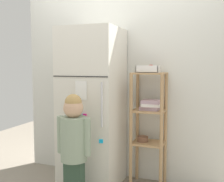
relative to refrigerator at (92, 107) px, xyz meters
The scene contains 5 objects.
kitchen_wall_back 0.47m from the refrigerator, 57.05° to the left, with size 2.46×0.03×2.24m, color silver.
refrigerator is the anchor object (origin of this frame).
child_standing 0.56m from the refrigerator, 85.99° to the right, with size 0.35×0.26×1.07m.
pantry_shelf_unit 0.63m from the refrigerator, 13.69° to the left, with size 0.36×0.31×1.26m.
fruit_bin 0.75m from the refrigerator, 13.37° to the left, with size 0.24×0.15×0.08m.
Camera 1 is at (1.04, -2.77, 1.34)m, focal length 44.39 mm.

